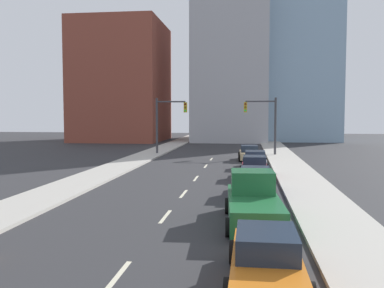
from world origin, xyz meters
TOP-DOWN VIEW (x-y plane):
  - sidewalk_left at (-7.09, 48.54)m, footprint 3.13×97.08m
  - sidewalk_right at (7.09, 48.54)m, footprint 3.13×97.08m
  - lane_stripe_at_9m at (0.00, 8.90)m, footprint 0.16×2.40m
  - lane_stripe_at_16m at (0.00, 15.83)m, footprint 0.16×2.40m
  - lane_stripe_at_21m at (0.00, 21.18)m, footprint 0.16×2.40m
  - lane_stripe_at_27m at (0.00, 26.98)m, footprint 0.16×2.40m
  - lane_stripe_at_34m at (0.00, 34.06)m, footprint 0.16×2.40m
  - lane_stripe_at_40m at (0.00, 39.89)m, footprint 0.16×2.40m
  - building_brick_left at (-17.59, 68.80)m, footprint 14.00×16.00m
  - building_office_center at (0.67, 72.80)m, footprint 12.00×20.00m
  - building_glass_right at (12.02, 76.80)m, footprint 13.00×20.00m
  - traffic_signal_left at (-5.46, 44.22)m, footprint 3.47×0.35m
  - traffic_signal_right at (5.55, 44.22)m, footprint 3.47×0.35m
  - sedan_orange at (4.00, 8.81)m, footprint 2.05×4.74m
  - pickup_truck_green at (3.76, 15.15)m, footprint 2.51×6.01m
  - sedan_navy at (3.93, 21.32)m, footprint 2.19×4.65m
  - sedan_maroon at (4.01, 27.61)m, footprint 2.07×4.36m
  - sedan_white at (4.16, 33.23)m, footprint 2.14×4.58m
  - sedan_tan at (3.72, 39.23)m, footprint 2.22×4.34m

SIDE VIEW (x-z plane):
  - lane_stripe_at_9m at x=0.00m, z-range 0.00..0.01m
  - lane_stripe_at_16m at x=0.00m, z-range 0.00..0.01m
  - lane_stripe_at_21m at x=0.00m, z-range 0.00..0.01m
  - lane_stripe_at_27m at x=0.00m, z-range 0.00..0.01m
  - lane_stripe_at_34m at x=0.00m, z-range 0.00..0.01m
  - lane_stripe_at_40m at x=0.00m, z-range 0.00..0.01m
  - sidewalk_left at x=-7.09m, z-range 0.00..0.15m
  - sidewalk_right at x=7.09m, z-range 0.00..0.15m
  - sedan_white at x=4.16m, z-range -0.06..1.37m
  - sedan_orange at x=4.00m, z-range -0.05..1.39m
  - sedan_tan at x=3.72m, z-range -0.06..1.40m
  - sedan_navy at x=3.93m, z-range -0.07..1.46m
  - sedan_maroon at x=4.01m, z-range -0.07..1.48m
  - pickup_truck_green at x=3.76m, z-range -0.19..1.87m
  - traffic_signal_left at x=-5.46m, z-range 0.85..7.07m
  - traffic_signal_right at x=5.55m, z-range 0.85..7.07m
  - building_brick_left at x=-17.59m, z-range 0.00..19.74m
  - building_office_center at x=0.67m, z-range 0.00..31.72m
  - building_glass_right at x=12.02m, z-range 0.00..36.91m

